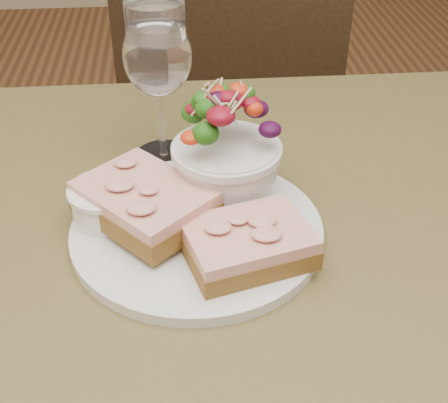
{
  "coord_description": "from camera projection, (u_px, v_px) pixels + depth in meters",
  "views": [
    {
      "loc": [
        -0.03,
        -0.46,
        1.15
      ],
      "look_at": [
        0.01,
        0.01,
        0.81
      ],
      "focal_mm": 50.0,
      "sensor_mm": 36.0,
      "label": 1
    }
  ],
  "objects": [
    {
      "name": "cafe_table",
      "position": [
        219.0,
        329.0,
        0.66
      ],
      "size": [
        0.8,
        0.8,
        0.75
      ],
      "color": "#443C1D",
      "rests_on": "ground"
    },
    {
      "name": "chair_far",
      "position": [
        242.0,
        191.0,
        1.49
      ],
      "size": [
        0.52,
        0.52,
        0.9
      ],
      "rotation": [
        0.0,
        0.0,
        2.85
      ],
      "color": "black",
      "rests_on": "ground"
    },
    {
      "name": "dinner_plate",
      "position": [
        197.0,
        230.0,
        0.63
      ],
      "size": [
        0.25,
        0.25,
        0.01
      ],
      "primitive_type": "cylinder",
      "color": "silver",
      "rests_on": "cafe_table"
    },
    {
      "name": "sandwich_front",
      "position": [
        248.0,
        243.0,
        0.58
      ],
      "size": [
        0.13,
        0.11,
        0.03
      ],
      "rotation": [
        0.0,
        0.0,
        0.27
      ],
      "color": "#4C2D14",
      "rests_on": "dinner_plate"
    },
    {
      "name": "sandwich_back",
      "position": [
        145.0,
        202.0,
        0.62
      ],
      "size": [
        0.15,
        0.16,
        0.03
      ],
      "rotation": [
        0.0,
        0.0,
        -0.83
      ],
      "color": "#4C2D14",
      "rests_on": "dinner_plate"
    },
    {
      "name": "ramekin",
      "position": [
        106.0,
        201.0,
        0.63
      ],
      "size": [
        0.07,
        0.07,
        0.04
      ],
      "color": "white",
      "rests_on": "dinner_plate"
    },
    {
      "name": "salad_bowl",
      "position": [
        227.0,
        147.0,
        0.63
      ],
      "size": [
        0.11,
        0.11,
        0.13
      ],
      "color": "silver",
      "rests_on": "dinner_plate"
    },
    {
      "name": "garnish",
      "position": [
        121.0,
        189.0,
        0.66
      ],
      "size": [
        0.05,
        0.04,
        0.02
      ],
      "color": "#11380A",
      "rests_on": "dinner_plate"
    },
    {
      "name": "wine_glass",
      "position": [
        158.0,
        61.0,
        0.68
      ],
      "size": [
        0.08,
        0.08,
        0.18
      ],
      "color": "white",
      "rests_on": "cafe_table"
    }
  ]
}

